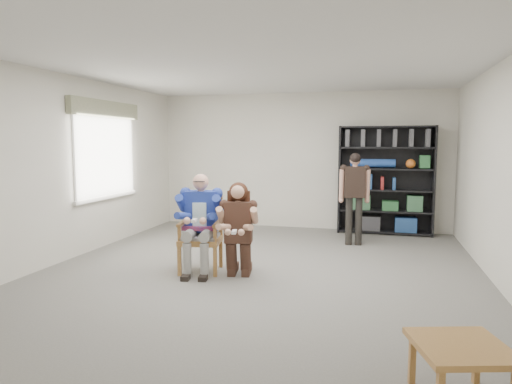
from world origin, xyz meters
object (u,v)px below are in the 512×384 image
(bookshelf, at_px, (386,180))
(standing_man, at_px, (354,199))
(seated_man, at_px, (200,223))
(armchair, at_px, (201,234))
(kneeling_woman, at_px, (238,231))
(side_table, at_px, (460,373))

(bookshelf, distance_m, standing_man, 1.32)
(seated_man, bearing_deg, armchair, 0.00)
(kneeling_woman, bearing_deg, seated_man, 158.69)
(kneeling_woman, height_order, side_table, kneeling_woman)
(bookshelf, height_order, standing_man, bookshelf)
(side_table, bearing_deg, bookshelf, 93.98)
(armchair, bearing_deg, side_table, -50.78)
(armchair, height_order, standing_man, standing_man)
(armchair, bearing_deg, bookshelf, 44.13)
(bookshelf, distance_m, side_table, 6.03)
(standing_man, distance_m, side_table, 4.91)
(seated_man, height_order, side_table, seated_man)
(armchair, xyz_separation_m, standing_man, (1.96, 2.23, 0.28))
(armchair, xyz_separation_m, kneeling_woman, (0.58, -0.12, 0.10))
(armchair, xyz_separation_m, bookshelf, (2.50, 3.41, 0.52))
(standing_man, height_order, side_table, standing_man)
(armchair, relative_size, side_table, 1.75)
(standing_man, bearing_deg, side_table, -86.51)
(seated_man, bearing_deg, side_table, -50.78)
(armchair, bearing_deg, kneeling_woman, -21.31)
(seated_man, bearing_deg, kneeling_woman, -21.31)
(kneeling_woman, distance_m, standing_man, 2.73)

